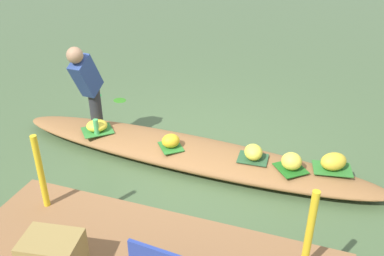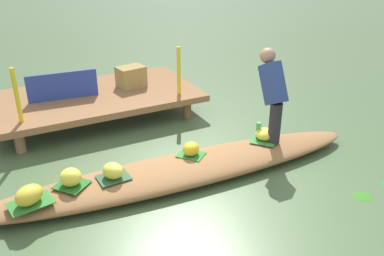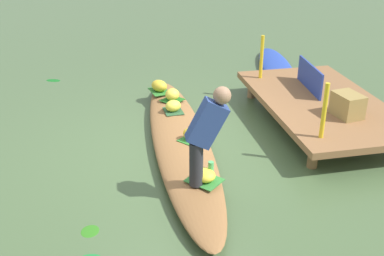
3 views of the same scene
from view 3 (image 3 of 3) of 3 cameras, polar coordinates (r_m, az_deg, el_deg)
The scene contains 22 objects.
canal_water at distance 6.81m, azimuth -1.37°, elevation -2.47°, with size 40.00×40.00×0.00m, color #47603A.
dock_platform at distance 7.73m, azimuth 15.38°, elevation 2.87°, with size 3.20×1.80×0.39m.
vendor_boat at distance 6.76m, azimuth -1.38°, elevation -1.65°, with size 4.87×0.79×0.22m, color olive.
moored_boat at distance 10.10m, azimuth 10.17°, elevation 7.24°, with size 2.77×0.63×0.18m, color #2743A5.
leaf_mat_0 at distance 5.64m, azimuth 1.51°, elevation -6.33°, with size 0.39×0.32×0.01m, color #348134.
banana_bunch_0 at distance 5.60m, azimuth 1.52°, elevation -5.70°, with size 0.28×0.25×0.15m, color yellow.
leaf_mat_1 at distance 8.29m, azimuth -3.96°, elevation 4.48°, with size 0.43×0.29×0.01m, color #2E752B.
banana_bunch_1 at distance 8.25m, azimuth -3.98°, elevation 5.12°, with size 0.31×0.23×0.20m, color gold.
leaf_mat_2 at distance 7.89m, azimuth -2.38°, elevation 3.41°, with size 0.33×0.30×0.01m, color #20661E.
banana_bunch_2 at distance 7.85m, azimuth -2.40°, elevation 4.07°, with size 0.23×0.23×0.20m, color yellow.
leaf_mat_3 at distance 6.57m, azimuth -0.14°, elevation -1.38°, with size 0.32×0.26×0.01m, color #2D772C.
banana_bunch_3 at distance 6.53m, azimuth -0.14°, elevation -0.72°, with size 0.23×0.20×0.17m, color yellow.
leaf_mat_4 at distance 7.47m, azimuth -2.28°, elevation 2.07°, with size 0.35×0.28×0.01m, color #2C5632.
banana_bunch_4 at distance 7.43m, azimuth -2.30°, elevation 2.70°, with size 0.25×0.21×0.18m, color yellow.
vendor_person at distance 5.25m, azimuth 1.72°, elevation -0.37°, with size 0.21×0.51×1.20m.
water_bottle at distance 5.64m, azimuth 2.29°, elevation -5.09°, with size 0.07×0.07×0.22m, color #4FB561.
market_banner at distance 8.05m, azimuth 14.05°, elevation 6.01°, with size 1.06×0.03×0.43m, color #273C93.
railing_post_west at distance 8.38m, azimuth 8.41°, elevation 8.49°, with size 0.06×0.06×0.76m, color yellow.
railing_post_east at distance 6.32m, azimuth 15.70°, elevation 2.00°, with size 0.06×0.06×0.76m, color yellow.
produce_crate at distance 7.17m, azimuth 18.28°, elevation 2.65°, with size 0.44×0.32×0.34m, color olive.
drifting_plant_0 at distance 5.32m, azimuth -12.22°, elevation -12.07°, with size 0.22×0.20×0.01m, color #2E761C.
drifting_plant_1 at distance 9.83m, azimuth -16.42°, elevation 5.55°, with size 0.29×0.16×0.01m, color #15651F.
Camera 3 is at (5.91, -1.08, 3.21)m, focal length 44.12 mm.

